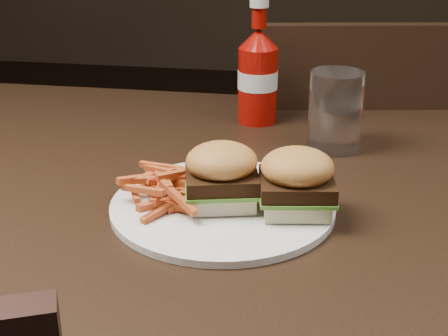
% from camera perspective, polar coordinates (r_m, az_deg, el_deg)
% --- Properties ---
extents(dining_table, '(1.20, 0.80, 0.04)m').
position_cam_1_polar(dining_table, '(0.84, -0.08, -2.44)').
color(dining_table, black).
rests_on(dining_table, ground).
extents(chair_far, '(0.51, 0.51, 0.04)m').
position_cam_1_polar(chair_far, '(1.46, 10.41, -4.19)').
color(chair_far, black).
rests_on(chair_far, ground).
extents(plate, '(0.27, 0.27, 0.01)m').
position_cam_1_polar(plate, '(0.75, -0.13, -3.45)').
color(plate, white).
rests_on(plate, dining_table).
extents(sandwich_half_a, '(0.09, 0.09, 0.02)m').
position_cam_1_polar(sandwich_half_a, '(0.74, -0.22, -2.52)').
color(sandwich_half_a, beige).
rests_on(sandwich_half_a, plate).
extents(sandwich_half_b, '(0.09, 0.08, 0.02)m').
position_cam_1_polar(sandwich_half_b, '(0.73, 6.57, -3.11)').
color(sandwich_half_b, beige).
rests_on(sandwich_half_b, plate).
extents(fries_pile, '(0.11, 0.11, 0.04)m').
position_cam_1_polar(fries_pile, '(0.75, -4.84, -1.20)').
color(fries_pile, '#B13A1F').
rests_on(fries_pile, plate).
extents(ketchup_bottle, '(0.07, 0.07, 0.13)m').
position_cam_1_polar(ketchup_bottle, '(1.04, 3.08, 7.42)').
color(ketchup_bottle, '#960C06').
rests_on(ketchup_bottle, dining_table).
extents(tumbler, '(0.10, 0.10, 0.12)m').
position_cam_1_polar(tumbler, '(0.94, 10.11, 4.96)').
color(tumbler, white).
rests_on(tumbler, dining_table).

